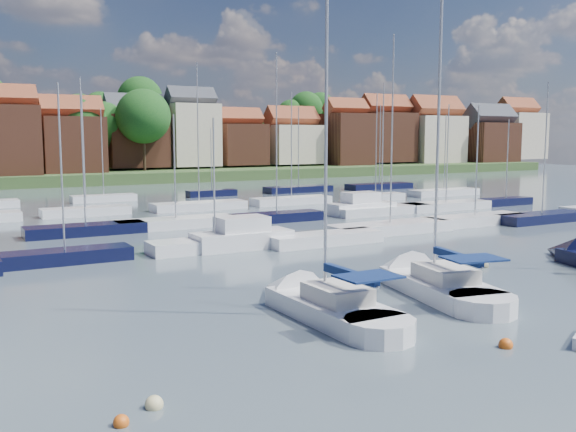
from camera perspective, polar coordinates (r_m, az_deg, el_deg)
ground at (r=65.27m, az=-7.34°, el=0.18°), size 260.00×260.00×0.00m
sailboat_left at (r=28.82m, az=2.50°, el=-7.83°), size 2.93×10.71×14.56m
sailboat_centre at (r=33.76m, az=12.08°, el=-5.77°), size 5.14×11.74×15.46m
buoy_a at (r=19.67m, az=-11.81°, el=-16.35°), size 0.54×0.54×0.54m
buoy_b at (r=25.55m, az=18.78°, el=-11.01°), size 0.53×0.53×0.53m
buoy_c at (r=26.13m, az=10.50°, el=-10.34°), size 0.55×0.55×0.55m
buoy_e at (r=40.24m, az=17.05°, el=-4.37°), size 0.52×0.52×0.52m
buoy_g at (r=18.78m, az=-14.60°, el=-17.60°), size 0.44×0.44×0.44m
marina_field at (r=61.55m, az=-4.01°, el=0.22°), size 79.62×41.41×15.93m
far_shore_town at (r=155.11m, az=-19.52°, el=5.51°), size 212.46×90.00×22.27m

